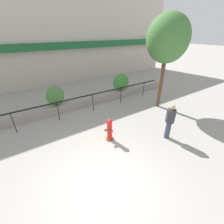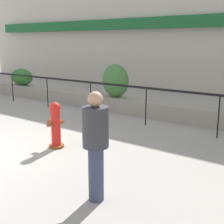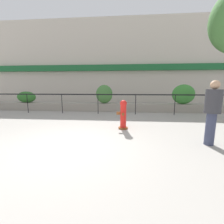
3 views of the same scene
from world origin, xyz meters
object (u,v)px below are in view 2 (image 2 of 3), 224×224
Objects in this scene: hedge_bush_0 at (22,77)px; fire_hydrant at (56,125)px; pedestrian at (96,140)px; hedge_bush_1 at (115,81)px.

fire_hydrant is (6.56, -4.08, -0.32)m from hedge_bush_0.
pedestrian is (8.92, -5.45, 0.12)m from hedge_bush_0.
hedge_bush_1 is 6.55m from pedestrian.
hedge_bush_0 is at bearing 148.58° from pedestrian.
pedestrian is at bearing -30.09° from fire_hydrant.
pedestrian is at bearing -56.33° from hedge_bush_1.
pedestrian is (2.36, -1.37, 0.44)m from fire_hydrant.
hedge_bush_0 is 0.74× the size of pedestrian.
pedestrian reaches higher than hedge_bush_0.
pedestrian is at bearing -31.42° from hedge_bush_0.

